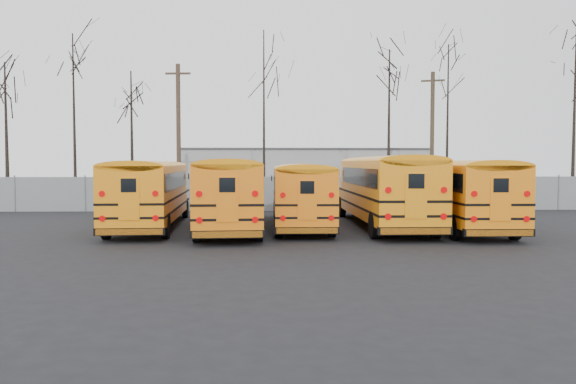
{
  "coord_description": "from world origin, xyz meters",
  "views": [
    {
      "loc": [
        -1.6,
        -20.86,
        2.83
      ],
      "look_at": [
        -0.63,
        2.51,
        1.6
      ],
      "focal_mm": 35.0,
      "sensor_mm": 36.0,
      "label": 1
    }
  ],
  "objects_px": {
    "bus_c": "(301,190)",
    "utility_pole_right": "(432,136)",
    "bus_a": "(150,188)",
    "bus_e": "(455,188)",
    "bus_d": "(385,185)",
    "utility_pole_left": "(179,133)",
    "bus_b": "(229,188)"
  },
  "relations": [
    {
      "from": "bus_b",
      "to": "utility_pole_right",
      "type": "distance_m",
      "value": 21.33
    },
    {
      "from": "bus_a",
      "to": "bus_c",
      "type": "distance_m",
      "value": 6.48
    },
    {
      "from": "bus_c",
      "to": "utility_pole_right",
      "type": "bearing_deg",
      "value": 56.64
    },
    {
      "from": "bus_a",
      "to": "bus_d",
      "type": "bearing_deg",
      "value": -3.45
    },
    {
      "from": "bus_c",
      "to": "bus_e",
      "type": "distance_m",
      "value": 6.58
    },
    {
      "from": "bus_b",
      "to": "bus_d",
      "type": "relative_size",
      "value": 0.96
    },
    {
      "from": "bus_a",
      "to": "bus_e",
      "type": "xyz_separation_m",
      "value": [
        13.01,
        -0.8,
        0.01
      ]
    },
    {
      "from": "bus_a",
      "to": "bus_e",
      "type": "height_order",
      "value": "bus_e"
    },
    {
      "from": "bus_d",
      "to": "bus_e",
      "type": "xyz_separation_m",
      "value": [
        2.88,
        -0.7,
        -0.11
      ]
    },
    {
      "from": "bus_c",
      "to": "utility_pole_right",
      "type": "relative_size",
      "value": 1.09
    },
    {
      "from": "utility_pole_right",
      "to": "bus_b",
      "type": "bearing_deg",
      "value": -110.91
    },
    {
      "from": "bus_c",
      "to": "utility_pole_right",
      "type": "distance_m",
      "value": 18.86
    },
    {
      "from": "bus_d",
      "to": "utility_pole_left",
      "type": "relative_size",
      "value": 1.22
    },
    {
      "from": "bus_b",
      "to": "bus_a",
      "type": "bearing_deg",
      "value": 163.49
    },
    {
      "from": "utility_pole_left",
      "to": "utility_pole_right",
      "type": "distance_m",
      "value": 17.77
    },
    {
      "from": "bus_b",
      "to": "bus_c",
      "type": "relative_size",
      "value": 1.08
    },
    {
      "from": "bus_b",
      "to": "utility_pole_right",
      "type": "bearing_deg",
      "value": 47.4
    },
    {
      "from": "bus_a",
      "to": "bus_c",
      "type": "relative_size",
      "value": 1.05
    },
    {
      "from": "bus_c",
      "to": "utility_pole_left",
      "type": "distance_m",
      "value": 15.17
    },
    {
      "from": "bus_a",
      "to": "utility_pole_right",
      "type": "height_order",
      "value": "utility_pole_right"
    },
    {
      "from": "bus_d",
      "to": "bus_c",
      "type": "bearing_deg",
      "value": 177.43
    },
    {
      "from": "bus_c",
      "to": "utility_pole_right",
      "type": "height_order",
      "value": "utility_pole_right"
    },
    {
      "from": "bus_a",
      "to": "utility_pole_right",
      "type": "xyz_separation_m",
      "value": [
        16.87,
        15.48,
        3.03
      ]
    },
    {
      "from": "bus_d",
      "to": "utility_pole_right",
      "type": "relative_size",
      "value": 1.22
    },
    {
      "from": "utility_pole_right",
      "to": "utility_pole_left",
      "type": "bearing_deg",
      "value": -153.48
    },
    {
      "from": "bus_b",
      "to": "bus_e",
      "type": "distance_m",
      "value": 9.58
    },
    {
      "from": "bus_d",
      "to": "bus_e",
      "type": "relative_size",
      "value": 1.06
    },
    {
      "from": "bus_a",
      "to": "utility_pole_right",
      "type": "bearing_deg",
      "value": 39.67
    },
    {
      "from": "bus_c",
      "to": "bus_e",
      "type": "height_order",
      "value": "bus_e"
    },
    {
      "from": "bus_d",
      "to": "bus_e",
      "type": "height_order",
      "value": "bus_d"
    },
    {
      "from": "utility_pole_right",
      "to": "bus_d",
      "type": "bearing_deg",
      "value": -94.78
    },
    {
      "from": "bus_a",
      "to": "utility_pole_left",
      "type": "distance_m",
      "value": 13.4
    }
  ]
}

